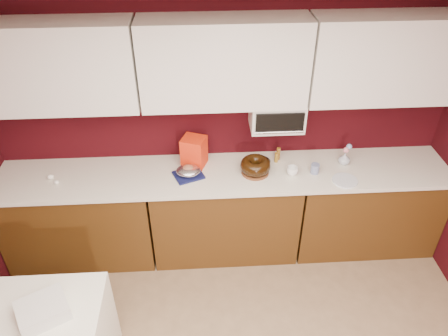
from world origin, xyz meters
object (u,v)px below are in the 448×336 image
foil_ham_nest (188,171)px  pandoro_box (194,151)px  bundt_cake (255,165)px  newspaper_stack (43,310)px  blue_jar (315,169)px  flower_vase (345,158)px  coffee_mug (292,170)px  toaster_oven (277,114)px

foil_ham_nest → pandoro_box: pandoro_box is taller
bundt_cake → newspaper_stack: 1.98m
blue_jar → flower_vase: 0.32m
coffee_mug → newspaper_stack: 2.20m
flower_vase → newspaper_stack: 2.69m
foil_ham_nest → newspaper_stack: (-0.93, -1.25, -0.15)m
coffee_mug → blue_jar: 0.20m
pandoro_box → foil_ham_nest: bearing=-86.2°
pandoro_box → toaster_oven: bearing=22.5°
toaster_oven → foil_ham_nest: 0.90m
toaster_oven → blue_jar: 0.59m
coffee_mug → flower_vase: flower_vase is taller
foil_ham_nest → blue_jar: (1.10, -0.02, -0.01)m
coffee_mug → toaster_oven: bearing=119.3°
bundt_cake → coffee_mug: bundt_cake is taller
foil_ham_nest → flower_vase: bearing=4.0°
toaster_oven → foil_ham_nest: (-0.77, -0.20, -0.42)m
blue_jar → flower_vase: bearing=22.1°
bundt_cake → coffee_mug: (0.32, -0.04, -0.03)m
toaster_oven → foil_ham_nest: bearing=-165.8°
bundt_cake → pandoro_box: pandoro_box is taller
foil_ham_nest → coffee_mug: bearing=-2.3°
newspaper_stack → coffee_mug: bearing=33.6°
coffee_mug → newspaper_stack: coffee_mug is taller
coffee_mug → newspaper_stack: (-1.83, -1.22, -0.14)m
bundt_cake → foil_ham_nest: bundt_cake is taller
newspaper_stack → pandoro_box: bearing=55.5°
bundt_cake → blue_jar: size_ratio=3.00×
newspaper_stack → blue_jar: bearing=31.2°
flower_vase → toaster_oven: bearing=171.1°
coffee_mug → pandoro_box: bearing=165.8°
foil_ham_nest → bundt_cake: bearing=0.7°
bundt_cake → coffee_mug: bearing=-7.9°
bundt_cake → flower_vase: bearing=6.3°
foil_ham_nest → pandoro_box: (0.05, 0.18, 0.08)m
pandoro_box → flower_vase: size_ratio=2.18×
flower_vase → newspaper_stack: bearing=-149.8°
pandoro_box → blue_jar: pandoro_box is taller
pandoro_box → blue_jar: bearing=10.2°
blue_jar → newspaper_stack: size_ratio=0.29×
toaster_oven → foil_ham_nest: toaster_oven is taller
toaster_oven → bundt_cake: size_ratio=1.70×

